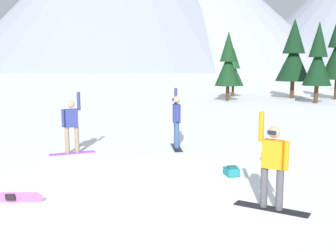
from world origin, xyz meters
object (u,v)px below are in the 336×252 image
at_px(snowboarder_background, 177,120).
at_px(pine_tree_broad, 294,55).
at_px(snowboarder_foreground, 273,165).
at_px(pine_tree_leaning, 228,63).
at_px(backpack_orange, 270,157).
at_px(pine_tree_slender, 318,59).
at_px(snowboarder_midground, 72,125).
at_px(backpack_teal, 231,171).
at_px(loose_snowboard_near_left, 0,197).
at_px(pine_tree_short, 233,70).

bearing_deg(snowboarder_background, pine_tree_broad, 78.83).
relative_size(snowboarder_foreground, pine_tree_leaning, 0.35).
distance_m(backpack_orange, pine_tree_slender, 20.96).
bearing_deg(pine_tree_slender, snowboarder_midground, -114.11).
bearing_deg(snowboarder_foreground, snowboarder_midground, 150.16).
bearing_deg(backpack_teal, pine_tree_leaning, 96.98).
xyz_separation_m(pine_tree_slender, pine_tree_leaning, (-6.84, 0.39, -0.31)).
distance_m(snowboarder_foreground, snowboarder_midground, 7.45).
height_order(snowboarder_midground, backpack_orange, snowboarder_midground).
xyz_separation_m(snowboarder_foreground, pine_tree_leaning, (-3.85, 25.20, 2.13)).
bearing_deg(pine_tree_slender, snowboarder_background, -108.13).
bearing_deg(loose_snowboard_near_left, pine_tree_slender, 71.71).
height_order(backpack_teal, pine_tree_broad, pine_tree_broad).
xyz_separation_m(snowboarder_foreground, loose_snowboard_near_left, (-5.58, -1.10, -0.81)).
distance_m(snowboarder_foreground, backpack_orange, 4.42).
bearing_deg(pine_tree_broad, pine_tree_slender, -70.19).
xyz_separation_m(snowboarder_midground, pine_tree_leaning, (2.61, 21.50, 2.09)).
bearing_deg(pine_tree_leaning, snowboarder_midground, -96.92).
bearing_deg(snowboarder_midground, backpack_teal, -13.94).
relative_size(snowboarder_midground, loose_snowboard_near_left, 1.16).
bearing_deg(snowboarder_foreground, pine_tree_leaning, 98.69).
bearing_deg(backpack_orange, pine_tree_short, 98.46).
bearing_deg(backpack_orange, backpack_teal, -115.90).
bearing_deg(pine_tree_broad, pine_tree_leaning, -141.79).
bearing_deg(snowboarder_background, backpack_orange, -19.65).
distance_m(snowboarder_background, backpack_teal, 3.98).
bearing_deg(loose_snowboard_near_left, snowboarder_foreground, 11.15).
relative_size(snowboarder_midground, pine_tree_broad, 0.29).
xyz_separation_m(loose_snowboard_near_left, backpack_orange, (5.48, 5.44, -0.01)).
relative_size(backpack_teal, pine_tree_slender, 0.09).
bearing_deg(pine_tree_leaning, loose_snowboard_near_left, -93.76).
distance_m(snowboarder_midground, snowboarder_background, 3.60).
height_order(snowboarder_background, pine_tree_leaning, pine_tree_leaning).
bearing_deg(backpack_teal, pine_tree_broad, 84.86).
relative_size(snowboarder_midground, snowboarder_background, 0.97).
relative_size(snowboarder_foreground, snowboarder_background, 0.94).
distance_m(backpack_orange, pine_tree_broad, 25.28).
relative_size(snowboarder_foreground, pine_tree_broad, 0.29).
relative_size(snowboarder_midground, pine_tree_slender, 0.33).
relative_size(snowboarder_midground, backpack_teal, 3.74).
bearing_deg(loose_snowboard_near_left, pine_tree_broad, 77.13).
bearing_deg(snowboarder_background, snowboarder_midground, -150.16).
height_order(snowboarder_background, backpack_teal, snowboarder_background).
bearing_deg(loose_snowboard_near_left, pine_tree_leaning, 86.24).
relative_size(backpack_orange, pine_tree_slender, 0.09).
relative_size(backpack_teal, backpack_orange, 0.99).
bearing_deg(backpack_teal, snowboarder_foreground, -65.91).
bearing_deg(loose_snowboard_near_left, backpack_teal, 37.43).
xyz_separation_m(snowboarder_midground, backpack_orange, (6.36, 0.63, -0.85)).
height_order(backpack_orange, pine_tree_slender, pine_tree_slender).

